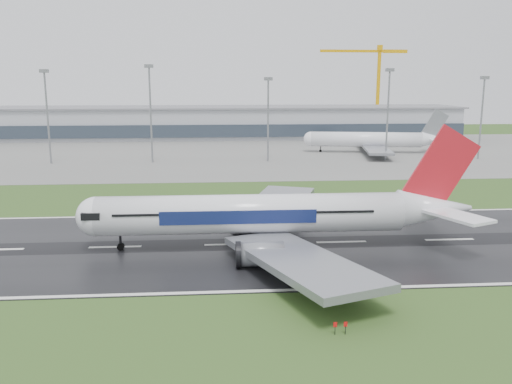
{
  "coord_description": "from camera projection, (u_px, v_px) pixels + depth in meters",
  "views": [
    {
      "loc": [
        -2.18,
        -91.06,
        28.4
      ],
      "look_at": [
        5.52,
        12.0,
        7.0
      ],
      "focal_mm": 37.65,
      "sensor_mm": 36.0,
      "label": 1
    }
  ],
  "objects": [
    {
      "name": "ground",
      "position": [
        230.0,
        245.0,
        94.84
      ],
      "size": [
        520.0,
        520.0,
        0.0
      ],
      "primitive_type": "plane",
      "color": "#2B491A",
      "rests_on": "ground"
    },
    {
      "name": "runway",
      "position": [
        230.0,
        245.0,
        94.83
      ],
      "size": [
        400.0,
        45.0,
        0.1
      ],
      "primitive_type": "cube",
      "color": "black",
      "rests_on": "ground"
    },
    {
      "name": "apron",
      "position": [
        222.0,
        153.0,
        216.89
      ],
      "size": [
        400.0,
        130.0,
        0.08
      ],
      "primitive_type": "cube",
      "color": "slate",
      "rests_on": "ground"
    },
    {
      "name": "terminal",
      "position": [
        220.0,
        123.0,
        273.97
      ],
      "size": [
        240.0,
        36.0,
        15.0
      ],
      "primitive_type": "cube",
      "color": "#999DA5",
      "rests_on": "ground"
    },
    {
      "name": "main_airliner",
      "position": [
        279.0,
        190.0,
        91.53
      ],
      "size": [
        68.58,
        65.34,
        20.17
      ],
      "primitive_type": null,
      "rotation": [
        0.0,
        0.0,
        -0.0
      ],
      "color": "white",
      "rests_on": "runway"
    },
    {
      "name": "parked_airliner",
      "position": [
        372.0,
        132.0,
        215.21
      ],
      "size": [
        65.75,
        62.46,
        16.94
      ],
      "primitive_type": null,
      "rotation": [
        0.0,
        0.0,
        -0.16
      ],
      "color": "white",
      "rests_on": "apron"
    },
    {
      "name": "tower_crane",
      "position": [
        378.0,
        90.0,
        291.65
      ],
      "size": [
        48.01,
        4.78,
        47.09
      ],
      "primitive_type": null,
      "rotation": [
        0.0,
        0.0,
        0.05
      ],
      "color": "#E49F07",
      "rests_on": "ground"
    },
    {
      "name": "floodmast_1",
      "position": [
        48.0,
        119.0,
        184.95
      ],
      "size": [
        0.64,
        0.64,
        31.19
      ],
      "primitive_type": "cylinder",
      "color": "gray",
      "rests_on": "ground"
    },
    {
      "name": "floodmast_2",
      "position": [
        151.0,
        116.0,
        187.35
      ],
      "size": [
        0.64,
        0.64,
        32.87
      ],
      "primitive_type": "cylinder",
      "color": "gray",
      "rests_on": "ground"
    },
    {
      "name": "floodmast_3",
      "position": [
        268.0,
        122.0,
        190.78
      ],
      "size": [
        0.64,
        0.64,
        28.6
      ],
      "primitive_type": "cylinder",
      "color": "gray",
      "rests_on": "ground"
    },
    {
      "name": "floodmast_4",
      "position": [
        388.0,
        117.0,
        193.63
      ],
      "size": [
        0.64,
        0.64,
        31.71
      ],
      "primitive_type": "cylinder",
      "color": "gray",
      "rests_on": "ground"
    },
    {
      "name": "floodmast_5",
      "position": [
        481.0,
        120.0,
        196.47
      ],
      "size": [
        0.64,
        0.64,
        29.01
      ],
      "primitive_type": "cylinder",
      "color": "gray",
      "rests_on": "ground"
    }
  ]
}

